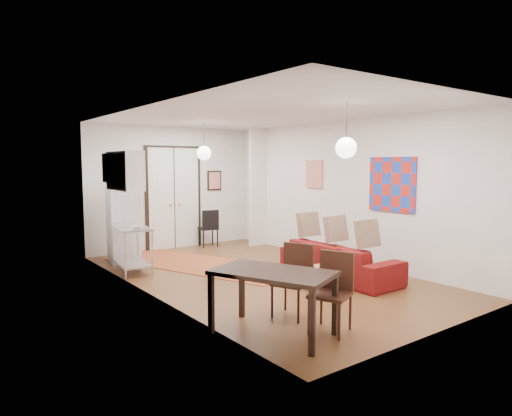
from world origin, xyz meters
TOP-DOWN VIEW (x-y plane):
  - floor at (0.00, 0.00)m, footprint 7.00×7.00m
  - ceiling at (0.00, 0.00)m, footprint 4.20×7.00m
  - wall_back at (0.00, 3.50)m, footprint 4.20×0.02m
  - wall_front at (0.00, -3.50)m, footprint 4.20×0.02m
  - wall_left at (-2.10, 0.00)m, footprint 0.02×7.00m
  - wall_right at (2.10, 0.00)m, footprint 0.02×7.00m
  - double_doors at (0.00, 3.46)m, footprint 1.44×0.06m
  - stub_partition at (1.85, 2.55)m, footprint 0.50×0.10m
  - wall_cabinet at (-1.92, 1.50)m, footprint 0.35×1.00m
  - painting_popart at (2.08, -1.25)m, footprint 0.05×1.00m
  - painting_abstract at (2.08, 0.80)m, footprint 0.05×0.50m
  - poster_back at (1.15, 3.47)m, footprint 0.40×0.03m
  - print_left at (-2.07, 2.00)m, footprint 0.03×0.44m
  - pendant_back at (0.00, 2.00)m, footprint 0.30×0.30m
  - pendant_front at (0.00, -2.00)m, footprint 0.30×0.30m
  - kilim_rug at (-0.43, 1.50)m, footprint 2.83×4.27m
  - sofa at (0.97, -1.01)m, footprint 0.89×2.23m
  - coffee_table at (0.38, -1.28)m, footprint 0.86×0.55m
  - potted_plant at (0.48, -1.28)m, footprint 0.35×0.31m
  - kitchen_counter at (-1.75, 1.71)m, footprint 0.71×1.18m
  - bowl at (-1.75, 1.41)m, footprint 0.26×0.26m
  - soap_bottle at (-1.75, 1.96)m, footprint 0.10×0.10m
  - fridge at (-1.54, 2.68)m, footprint 0.67×0.67m
  - dining_table at (-1.61, -2.36)m, footprint 1.29×1.60m
  - dining_chair_near at (-1.01, -1.92)m, footprint 0.59×0.71m
  - dining_chair_far at (-1.01, -2.62)m, footprint 0.59×0.71m
  - black_side_chair at (0.74, 3.20)m, footprint 0.49×0.50m

SIDE VIEW (x-z plane):
  - floor at x=0.00m, z-range 0.00..0.00m
  - kilim_rug at x=-0.43m, z-range 0.00..0.01m
  - coffee_table at x=0.38m, z-range 0.13..0.49m
  - sofa at x=0.97m, z-range 0.00..0.65m
  - potted_plant at x=0.48m, z-range 0.36..0.70m
  - black_side_chair at x=0.74m, z-range 0.08..0.99m
  - kitchen_counter at x=-1.75m, z-range 0.11..0.97m
  - dining_chair_near at x=-1.01m, z-range 0.08..1.03m
  - dining_chair_far at x=-1.01m, z-range 0.08..1.03m
  - dining_table at x=-1.61m, z-range 0.30..1.07m
  - fridge at x=-1.54m, z-range 0.00..1.67m
  - bowl at x=-1.75m, z-range 0.86..0.90m
  - soap_bottle at x=-1.75m, z-range 0.86..1.03m
  - double_doors at x=0.00m, z-range -0.05..2.45m
  - wall_back at x=0.00m, z-range 0.00..2.90m
  - wall_front at x=0.00m, z-range 0.00..2.90m
  - wall_left at x=-2.10m, z-range 0.00..2.90m
  - wall_right at x=2.10m, z-range 0.00..2.90m
  - stub_partition at x=1.85m, z-range 0.00..2.90m
  - poster_back at x=1.15m, z-range 1.35..1.85m
  - painting_popart at x=2.08m, z-range 1.15..2.15m
  - painting_abstract at x=2.08m, z-range 1.50..2.10m
  - wall_cabinet at x=-1.92m, z-range 1.55..2.25m
  - print_left at x=-2.07m, z-range 1.68..2.22m
  - pendant_back at x=0.00m, z-range 1.85..2.65m
  - pendant_front at x=0.00m, z-range 1.85..2.65m
  - ceiling at x=0.00m, z-range 2.89..2.91m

